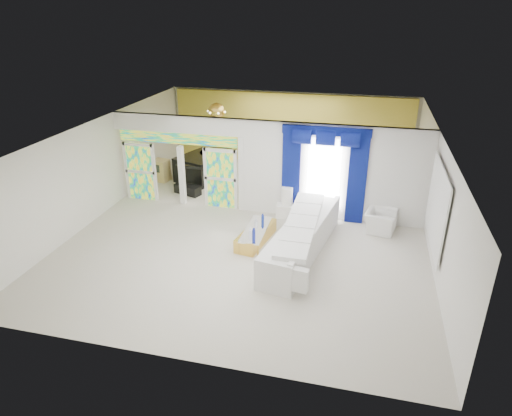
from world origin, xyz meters
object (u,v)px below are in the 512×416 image
(white_sofa, at_px, (302,239))
(grand_piano, at_px, (203,167))
(armchair, at_px, (380,221))
(console_table, at_px, (296,211))
(coffee_table, at_px, (256,235))

(white_sofa, bearing_deg, grand_piano, 143.32)
(armchair, bearing_deg, console_table, 95.62)
(coffee_table, bearing_deg, armchair, 24.58)
(console_table, bearing_deg, grand_piano, 147.12)
(console_table, xyz_separation_m, armchair, (2.57, -0.29, 0.10))
(coffee_table, distance_m, armchair, 3.76)
(coffee_table, distance_m, console_table, 2.04)
(white_sofa, bearing_deg, coffee_table, 177.12)
(armchair, height_order, grand_piano, grand_piano)
(white_sofa, distance_m, coffee_table, 1.40)
(white_sofa, height_order, coffee_table, white_sofa)
(console_table, height_order, grand_piano, grand_piano)
(white_sofa, distance_m, armchair, 2.79)
(white_sofa, relative_size, console_table, 3.51)
(armchair, bearing_deg, grand_piano, 78.34)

